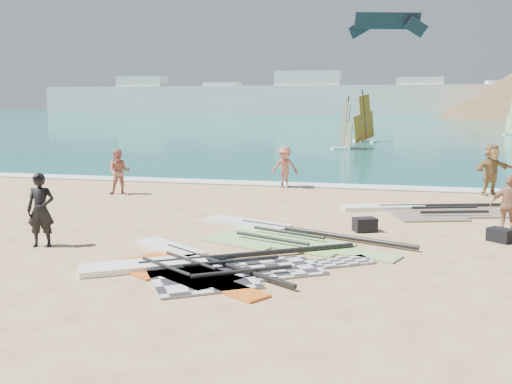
% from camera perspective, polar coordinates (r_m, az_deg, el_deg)
% --- Properties ---
extents(ground, '(300.00, 300.00, 0.00)m').
position_cam_1_polar(ground, '(12.30, -1.27, -7.57)').
color(ground, '#D7B47E').
rests_on(ground, ground).
extents(sea, '(300.00, 240.00, 0.06)m').
position_cam_1_polar(sea, '(143.48, 12.16, 7.39)').
color(sea, '#0E625E').
rests_on(sea, ground).
extents(surf_line, '(300.00, 1.20, 0.04)m').
position_cam_1_polar(surf_line, '(24.15, 6.05, 0.59)').
color(surf_line, white).
rests_on(surf_line, ground).
extents(far_town, '(160.00, 8.00, 12.00)m').
position_cam_1_polar(far_town, '(162.49, 6.73, 9.28)').
color(far_town, white).
rests_on(far_town, ground).
extents(rig_grey, '(6.13, 4.48, 0.20)m').
position_cam_1_polar(rig_grey, '(12.18, -4.83, -7.51)').
color(rig_grey, '#27272A').
rests_on(rig_grey, ground).
extents(rig_green, '(6.08, 3.91, 0.20)m').
position_cam_1_polar(rig_green, '(15.20, 1.82, -4.15)').
color(rig_green, '#72CA1F').
rests_on(rig_green, ground).
extents(rig_orange, '(6.57, 3.62, 0.21)m').
position_cam_1_polar(rig_orange, '(19.21, 16.81, -1.76)').
color(rig_orange, '#F03F17').
rests_on(rig_orange, ground).
extents(rig_red, '(4.45, 3.92, 0.20)m').
position_cam_1_polar(rig_red, '(12.72, -7.50, -6.85)').
color(rig_red, red).
rests_on(rig_red, ground).
extents(gear_bag_near, '(0.72, 0.64, 0.38)m').
position_cam_1_polar(gear_bag_near, '(15.87, 10.83, -3.23)').
color(gear_bag_near, black).
rests_on(gear_bag_near, ground).
extents(gear_bag_far, '(0.70, 0.67, 0.34)m').
position_cam_1_polar(gear_bag_far, '(15.73, 23.24, -3.98)').
color(gear_bag_far, black).
rests_on(gear_bag_far, ground).
extents(person_wetsuit, '(0.75, 0.58, 1.82)m').
position_cam_1_polar(person_wetsuit, '(14.79, -20.72, -1.70)').
color(person_wetsuit, black).
rests_on(person_wetsuit, ground).
extents(beachgoer_left, '(1.00, 0.87, 1.74)m').
position_cam_1_polar(beachgoer_left, '(22.33, -13.53, 1.97)').
color(beachgoer_left, '#B86F60').
rests_on(beachgoer_left, ground).
extents(beachgoer_mid, '(1.15, 0.72, 1.71)m').
position_cam_1_polar(beachgoer_mid, '(23.44, 2.88, 2.49)').
color(beachgoer_mid, '#A35C4C').
rests_on(beachgoer_mid, ground).
extents(beachgoer_back, '(0.97, 0.46, 1.61)m').
position_cam_1_polar(beachgoer_back, '(16.45, 23.96, -1.24)').
color(beachgoer_back, '#A9775C').
rests_on(beachgoer_back, ground).
extents(beachgoer_right, '(1.79, 1.55, 1.95)m').
position_cam_1_polar(beachgoer_right, '(23.36, 22.47, 2.09)').
color(beachgoer_right, olive).
rests_on(beachgoer_right, ground).
extents(windsurfer_left, '(2.25, 2.47, 3.99)m').
position_cam_1_polar(windsurfer_left, '(43.28, 9.02, 5.82)').
color(windsurfer_left, white).
rests_on(windsurfer_left, ground).
extents(windsurfer_centre, '(2.54, 2.64, 4.66)m').
position_cam_1_polar(windsurfer_centre, '(51.54, 10.74, 6.43)').
color(windsurfer_centre, white).
rests_on(windsurfer_centre, ground).
extents(kitesurf_kite, '(7.56, 2.75, 2.51)m').
position_cam_1_polar(kitesurf_kite, '(60.49, 13.01, 16.15)').
color(kitesurf_kite, black).
rests_on(kitesurf_kite, ground).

